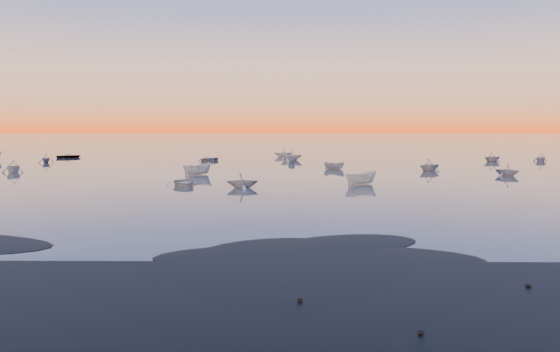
# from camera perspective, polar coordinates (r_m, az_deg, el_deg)

# --- Properties ---
(ground) EXTENTS (600.00, 600.00, 0.00)m
(ground) POSITION_cam_1_polar(r_m,az_deg,el_deg) (128.00, 0.65, 2.52)
(ground) COLOR #655B54
(ground) RESTS_ON ground
(mud_lobes) EXTENTS (140.00, 6.00, 0.07)m
(mud_lobes) POSITION_cam_1_polar(r_m,az_deg,el_deg) (27.59, 0.75, -7.99)
(mud_lobes) COLOR black
(mud_lobes) RESTS_ON ground
(moored_fleet) EXTENTS (124.00, 58.00, 1.20)m
(moored_fleet) POSITION_cam_1_polar(r_m,az_deg,el_deg) (81.09, 0.67, 0.86)
(moored_fleet) COLOR silver
(moored_fleet) RESTS_ON ground
(boat_near_left) EXTENTS (4.80, 3.26, 1.11)m
(boat_near_left) POSITION_cam_1_polar(r_m,az_deg,el_deg) (58.15, -10.06, -1.01)
(boat_near_left) COLOR silver
(boat_near_left) RESTS_ON ground
(boat_near_center) EXTENTS (3.37, 4.26, 1.37)m
(boat_near_center) POSITION_cam_1_polar(r_m,az_deg,el_deg) (59.09, 8.46, -0.89)
(boat_near_center) COLOR silver
(boat_near_center) RESTS_ON ground
(boat_near_right) EXTENTS (3.40, 3.29, 1.14)m
(boat_near_right) POSITION_cam_1_polar(r_m,az_deg,el_deg) (74.23, 22.61, 0.03)
(boat_near_right) COLOR gray
(boat_near_right) RESTS_ON ground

